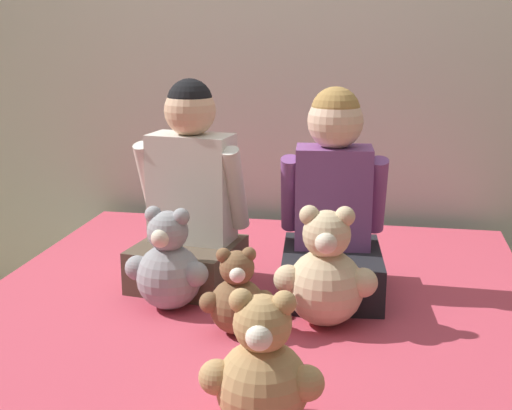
# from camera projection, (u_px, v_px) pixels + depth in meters

# --- Properties ---
(wall_behind_bed) EXTENTS (8.00, 0.06, 2.50)m
(wall_behind_bed) POSITION_uv_depth(u_px,v_px,m) (299.00, 21.00, 2.87)
(wall_behind_bed) COLOR beige
(wall_behind_bed) RESTS_ON ground_plane
(bed) EXTENTS (1.67, 2.02, 0.45)m
(bed) POSITION_uv_depth(u_px,v_px,m) (246.00, 389.00, 2.05)
(bed) COLOR #473828
(bed) RESTS_ON ground_plane
(child_on_left) EXTENTS (0.36, 0.34, 0.64)m
(child_on_left) POSITION_uv_depth(u_px,v_px,m) (190.00, 201.00, 2.20)
(child_on_left) COLOR brown
(child_on_left) RESTS_ON bed
(child_on_right) EXTENTS (0.33, 0.39, 0.62)m
(child_on_right) POSITION_uv_depth(u_px,v_px,m) (333.00, 212.00, 2.13)
(child_on_right) COLOR black
(child_on_right) RESTS_ON bed
(teddy_bear_held_by_left_child) EXTENTS (0.25, 0.19, 0.30)m
(teddy_bear_held_by_left_child) POSITION_uv_depth(u_px,v_px,m) (168.00, 266.00, 2.02)
(teddy_bear_held_by_left_child) COLOR #939399
(teddy_bear_held_by_left_child) RESTS_ON bed
(teddy_bear_held_by_right_child) EXTENTS (0.28, 0.21, 0.33)m
(teddy_bear_held_by_right_child) POSITION_uv_depth(u_px,v_px,m) (326.00, 275.00, 1.91)
(teddy_bear_held_by_right_child) COLOR #D1B78E
(teddy_bear_held_by_right_child) RESTS_ON bed
(teddy_bear_between_children) EXTENTS (0.19, 0.15, 0.24)m
(teddy_bear_between_children) POSITION_uv_depth(u_px,v_px,m) (236.00, 298.00, 1.87)
(teddy_bear_between_children) COLOR brown
(teddy_bear_between_children) RESTS_ON bed
(teddy_bear_at_foot_of_bed) EXTENTS (0.25, 0.19, 0.30)m
(teddy_bear_at_foot_of_bed) POSITION_uv_depth(u_px,v_px,m) (262.00, 372.00, 1.41)
(teddy_bear_at_foot_of_bed) COLOR tan
(teddy_bear_at_foot_of_bed) RESTS_ON bed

